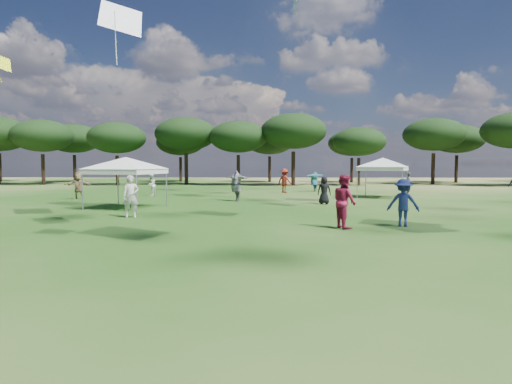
% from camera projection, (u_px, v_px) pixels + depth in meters
% --- Properties ---
extents(tree_line, '(108.78, 17.63, 7.77)m').
position_uv_depth(tree_line, '(284.00, 136.00, 48.05)').
color(tree_line, black).
rests_on(tree_line, ground).
extents(tent_left, '(6.18, 6.18, 2.90)m').
position_uv_depth(tent_left, '(126.00, 160.00, 21.70)').
color(tent_left, gray).
rests_on(tent_left, ground).
extents(tent_right, '(5.47, 5.47, 2.97)m').
position_uv_depth(tent_right, '(383.00, 160.00, 28.56)').
color(tent_right, gray).
rests_on(tent_right, ground).
extents(festival_crowd, '(30.40, 21.52, 1.90)m').
position_uv_depth(festival_crowd, '(264.00, 188.00, 24.91)').
color(festival_crowd, black).
rests_on(festival_crowd, ground).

